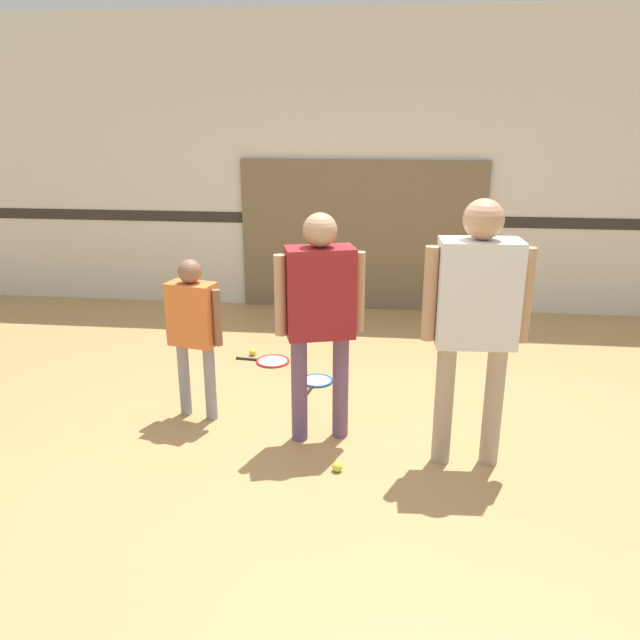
% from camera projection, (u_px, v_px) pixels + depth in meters
% --- Properties ---
extents(ground_plane, '(16.00, 16.00, 0.00)m').
position_uv_depth(ground_plane, '(328.00, 435.00, 4.38)').
color(ground_plane, tan).
extents(wall_back, '(16.00, 0.07, 3.20)m').
position_uv_depth(wall_back, '(357.00, 167.00, 6.83)').
color(wall_back, silver).
rests_on(wall_back, ground_plane).
extents(wall_panel, '(2.72, 0.05, 1.68)m').
position_uv_depth(wall_panel, '(362.00, 237.00, 7.00)').
color(wall_panel, '#756047').
rests_on(wall_panel, ground_plane).
extents(person_instructor, '(0.57, 0.35, 1.56)m').
position_uv_depth(person_instructor, '(320.00, 304.00, 4.06)').
color(person_instructor, '#6B4C70').
rests_on(person_instructor, ground_plane).
extents(person_student_left, '(0.44, 0.26, 1.20)m').
position_uv_depth(person_student_left, '(193.00, 322.00, 4.43)').
color(person_student_left, gray).
rests_on(person_student_left, ground_plane).
extents(person_student_right, '(0.64, 0.29, 1.69)m').
position_uv_depth(person_student_right, '(476.00, 307.00, 3.73)').
color(person_student_right, tan).
rests_on(person_student_right, ground_plane).
extents(racket_spare_on_floor, '(0.52, 0.33, 0.03)m').
position_uv_depth(racket_spare_on_floor, '(271.00, 361.00, 5.67)').
color(racket_spare_on_floor, red).
rests_on(racket_spare_on_floor, ground_plane).
extents(racket_second_spare, '(0.32, 0.53, 0.03)m').
position_uv_depth(racket_second_spare, '(316.00, 382.00, 5.23)').
color(racket_second_spare, blue).
rests_on(racket_second_spare, ground_plane).
extents(tennis_ball_near_instructor, '(0.07, 0.07, 0.07)m').
position_uv_depth(tennis_ball_near_instructor, '(337.00, 467.00, 3.93)').
color(tennis_ball_near_instructor, '#CCE038').
rests_on(tennis_ball_near_instructor, ground_plane).
extents(tennis_ball_by_spare_racket, '(0.07, 0.07, 0.07)m').
position_uv_depth(tennis_ball_by_spare_racket, '(253.00, 352.00, 5.82)').
color(tennis_ball_by_spare_racket, '#CCE038').
rests_on(tennis_ball_by_spare_racket, ground_plane).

